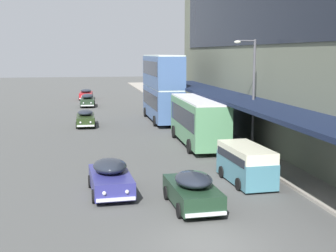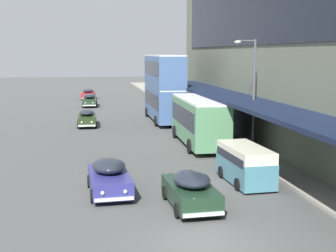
{
  "view_description": "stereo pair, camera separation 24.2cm",
  "coord_description": "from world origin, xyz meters",
  "px_view_note": "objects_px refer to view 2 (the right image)",
  "views": [
    {
      "loc": [
        -4.26,
        -15.28,
        6.75
      ],
      "look_at": [
        1.06,
        13.44,
        2.18
      ],
      "focal_mm": 50.0,
      "sensor_mm": 36.0,
      "label": 1
    },
    {
      "loc": [
        -4.02,
        -15.33,
        6.75
      ],
      "look_at": [
        1.06,
        13.44,
        2.18
      ],
      "focal_mm": 50.0,
      "sensor_mm": 36.0,
      "label": 2
    }
  ],
  "objects_px": {
    "sedan_oncoming_rear": "(109,177)",
    "sedan_far_back": "(191,190)",
    "vw_van": "(244,162)",
    "street_lamp": "(252,88)",
    "sedan_second_mid": "(87,118)",
    "sedan_trailing_mid": "(90,100)",
    "sedan_lead_mid": "(88,94)",
    "transit_bus_kerbside_rear": "(199,119)",
    "transit_bus_kerbside_front": "(164,86)"
  },
  "relations": [
    {
      "from": "transit_bus_kerbside_front",
      "to": "transit_bus_kerbside_rear",
      "type": "height_order",
      "value": "transit_bus_kerbside_front"
    },
    {
      "from": "transit_bus_kerbside_rear",
      "to": "sedan_lead_mid",
      "type": "distance_m",
      "value": 37.3
    },
    {
      "from": "sedan_lead_mid",
      "to": "street_lamp",
      "type": "xyz_separation_m",
      "value": [
        10.46,
        -40.07,
        3.7
      ]
    },
    {
      "from": "transit_bus_kerbside_rear",
      "to": "street_lamp",
      "type": "distance_m",
      "value": 5.15
    },
    {
      "from": "sedan_trailing_mid",
      "to": "transit_bus_kerbside_front",
      "type": "bearing_deg",
      "value": -63.56
    },
    {
      "from": "transit_bus_kerbside_rear",
      "to": "sedan_second_mid",
      "type": "relative_size",
      "value": 2.09
    },
    {
      "from": "transit_bus_kerbside_rear",
      "to": "sedan_trailing_mid",
      "type": "relative_size",
      "value": 2.13
    },
    {
      "from": "street_lamp",
      "to": "sedan_lead_mid",
      "type": "bearing_deg",
      "value": 104.63
    },
    {
      "from": "transit_bus_kerbside_rear",
      "to": "sedan_far_back",
      "type": "height_order",
      "value": "transit_bus_kerbside_rear"
    },
    {
      "from": "transit_bus_kerbside_front",
      "to": "transit_bus_kerbside_rear",
      "type": "distance_m",
      "value": 12.67
    },
    {
      "from": "sedan_far_back",
      "to": "street_lamp",
      "type": "distance_m",
      "value": 12.53
    },
    {
      "from": "sedan_oncoming_rear",
      "to": "sedan_lead_mid",
      "type": "bearing_deg",
      "value": 90.75
    },
    {
      "from": "sedan_oncoming_rear",
      "to": "sedan_trailing_mid",
      "type": "bearing_deg",
      "value": 90.8
    },
    {
      "from": "transit_bus_kerbside_rear",
      "to": "sedan_second_mid",
      "type": "height_order",
      "value": "transit_bus_kerbside_rear"
    },
    {
      "from": "transit_bus_kerbside_rear",
      "to": "sedan_oncoming_rear",
      "type": "bearing_deg",
      "value": -122.99
    },
    {
      "from": "street_lamp",
      "to": "sedan_trailing_mid",
      "type": "bearing_deg",
      "value": 108.73
    },
    {
      "from": "sedan_trailing_mid",
      "to": "sedan_lead_mid",
      "type": "bearing_deg",
      "value": 90.55
    },
    {
      "from": "vw_van",
      "to": "street_lamp",
      "type": "bearing_deg",
      "value": 67.62
    },
    {
      "from": "sedan_second_mid",
      "to": "transit_bus_kerbside_front",
      "type": "bearing_deg",
      "value": 13.93
    },
    {
      "from": "sedan_lead_mid",
      "to": "street_lamp",
      "type": "distance_m",
      "value": 41.58
    },
    {
      "from": "sedan_lead_mid",
      "to": "sedan_second_mid",
      "type": "bearing_deg",
      "value": -90.76
    },
    {
      "from": "sedan_far_back",
      "to": "transit_bus_kerbside_front",
      "type": "bearing_deg",
      "value": 83.04
    },
    {
      "from": "sedan_far_back",
      "to": "sedan_second_mid",
      "type": "relative_size",
      "value": 0.97
    },
    {
      "from": "transit_bus_kerbside_rear",
      "to": "vw_van",
      "type": "height_order",
      "value": "transit_bus_kerbside_rear"
    },
    {
      "from": "transit_bus_kerbside_front",
      "to": "sedan_lead_mid",
      "type": "relative_size",
      "value": 2.08
    },
    {
      "from": "sedan_lead_mid",
      "to": "sedan_oncoming_rear",
      "type": "distance_m",
      "value": 47.46
    },
    {
      "from": "sedan_lead_mid",
      "to": "transit_bus_kerbside_front",
      "type": "bearing_deg",
      "value": -73.11
    },
    {
      "from": "sedan_far_back",
      "to": "sedan_trailing_mid",
      "type": "relative_size",
      "value": 0.99
    },
    {
      "from": "sedan_far_back",
      "to": "vw_van",
      "type": "height_order",
      "value": "vw_van"
    },
    {
      "from": "transit_bus_kerbside_rear",
      "to": "sedan_trailing_mid",
      "type": "distance_m",
      "value": 28.08
    },
    {
      "from": "transit_bus_kerbside_front",
      "to": "sedan_lead_mid",
      "type": "bearing_deg",
      "value": 106.89
    },
    {
      "from": "sedan_lead_mid",
      "to": "sedan_oncoming_rear",
      "type": "xyz_separation_m",
      "value": [
        0.62,
        -47.45,
        0.04
      ]
    },
    {
      "from": "sedan_far_back",
      "to": "sedan_lead_mid",
      "type": "height_order",
      "value": "sedan_far_back"
    },
    {
      "from": "sedan_far_back",
      "to": "sedan_trailing_mid",
      "type": "distance_m",
      "value": 40.9
    },
    {
      "from": "transit_bus_kerbside_front",
      "to": "sedan_trailing_mid",
      "type": "relative_size",
      "value": 2.37
    },
    {
      "from": "transit_bus_kerbside_rear",
      "to": "vw_van",
      "type": "bearing_deg",
      "value": -90.25
    },
    {
      "from": "transit_bus_kerbside_front",
      "to": "sedan_far_back",
      "type": "bearing_deg",
      "value": -96.96
    },
    {
      "from": "sedan_lead_mid",
      "to": "street_lamp",
      "type": "bearing_deg",
      "value": -75.37
    },
    {
      "from": "vw_van",
      "to": "street_lamp",
      "type": "height_order",
      "value": "street_lamp"
    },
    {
      "from": "sedan_trailing_mid",
      "to": "street_lamp",
      "type": "distance_m",
      "value": 32.5
    },
    {
      "from": "sedan_trailing_mid",
      "to": "sedan_oncoming_rear",
      "type": "distance_m",
      "value": 37.97
    },
    {
      "from": "transit_bus_kerbside_front",
      "to": "sedan_trailing_mid",
      "type": "distance_m",
      "value": 16.33
    },
    {
      "from": "sedan_trailing_mid",
      "to": "sedan_second_mid",
      "type": "xyz_separation_m",
      "value": [
        -0.43,
        -16.3,
        -0.04
      ]
    },
    {
      "from": "sedan_second_mid",
      "to": "street_lamp",
      "type": "height_order",
      "value": "street_lamp"
    },
    {
      "from": "street_lamp",
      "to": "vw_van",
      "type": "bearing_deg",
      "value": -112.38
    },
    {
      "from": "vw_van",
      "to": "street_lamp",
      "type": "relative_size",
      "value": 0.62
    },
    {
      "from": "sedan_oncoming_rear",
      "to": "sedan_far_back",
      "type": "bearing_deg",
      "value": -38.57
    },
    {
      "from": "sedan_second_mid",
      "to": "vw_van",
      "type": "relative_size",
      "value": 0.97
    },
    {
      "from": "sedan_second_mid",
      "to": "vw_van",
      "type": "distance_m",
      "value": 22.46
    },
    {
      "from": "sedan_second_mid",
      "to": "vw_van",
      "type": "height_order",
      "value": "vw_van"
    }
  ]
}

